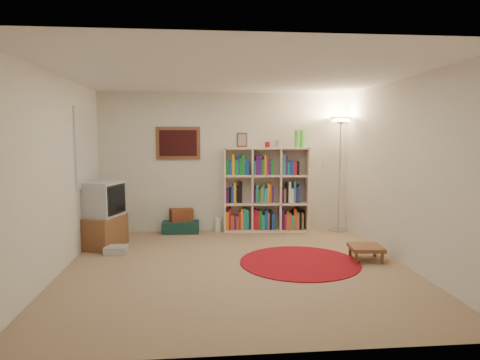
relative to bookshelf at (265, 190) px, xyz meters
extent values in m
cube|color=#967758|center=(-0.70, -2.18, -0.75)|extent=(4.50, 4.50, 0.02)
cube|color=white|center=(-0.70, -2.18, 1.77)|extent=(4.50, 4.50, 0.02)
cube|color=silver|center=(-0.70, 0.08, 0.51)|extent=(4.50, 0.02, 2.50)
cube|color=silver|center=(-0.70, -4.44, 0.51)|extent=(4.50, 0.02, 2.50)
cube|color=silver|center=(-2.96, -2.18, 0.51)|extent=(0.02, 4.50, 2.50)
cube|color=silver|center=(1.56, -2.18, 0.51)|extent=(0.02, 4.50, 2.50)
cube|color=brown|center=(-1.55, 0.05, 0.86)|extent=(0.78, 0.04, 0.58)
cube|color=#3C0C0D|center=(-1.55, 0.03, 0.86)|extent=(0.66, 0.01, 0.46)
cube|color=white|center=(-2.94, -0.88, 0.81)|extent=(0.03, 1.00, 1.20)
cube|color=beige|center=(1.15, 0.06, 0.46)|extent=(0.08, 0.01, 0.12)
cube|color=beige|center=(0.02, -0.01, -0.72)|extent=(1.55, 0.55, 0.03)
cube|color=beige|center=(0.02, -0.01, 0.77)|extent=(1.55, 0.55, 0.03)
cube|color=beige|center=(-0.72, 0.05, 0.02)|extent=(0.07, 0.44, 1.52)
cube|color=beige|center=(0.76, -0.07, 0.02)|extent=(0.07, 0.44, 1.52)
cube|color=beige|center=(0.04, 0.19, 0.02)|extent=(1.52, 0.14, 1.52)
cube|color=beige|center=(-0.23, 0.01, 0.02)|extent=(0.07, 0.41, 1.46)
cube|color=beige|center=(0.27, -0.03, 0.02)|extent=(0.07, 0.41, 1.46)
cube|color=beige|center=(0.02, -0.01, -0.23)|extent=(1.49, 0.53, 0.03)
cube|color=beige|center=(0.02, -0.01, 0.28)|extent=(1.49, 0.53, 0.03)
cube|color=#FBA721|center=(-0.69, 0.00, -0.53)|extent=(0.06, 0.18, 0.33)
cube|color=red|center=(-0.64, 0.00, -0.51)|extent=(0.06, 0.18, 0.39)
cube|color=#DF561B|center=(-0.59, -0.01, -0.57)|extent=(0.06, 0.18, 0.26)
cube|color=#491B6F|center=(-0.54, -0.01, -0.57)|extent=(0.05, 0.18, 0.26)
cube|color=#DF561B|center=(-0.50, -0.01, -0.58)|extent=(0.05, 0.18, 0.24)
cube|color=red|center=(-0.46, -0.02, -0.54)|extent=(0.05, 0.18, 0.32)
cube|color=#FBA721|center=(-0.42, -0.02, -0.51)|extent=(0.06, 0.18, 0.38)
cube|color=teal|center=(-0.37, -0.02, -0.50)|extent=(0.06, 0.18, 0.39)
cube|color=teal|center=(-0.32, -0.03, -0.52)|extent=(0.06, 0.18, 0.36)
cube|color=#491B6F|center=(-0.68, 0.00, -0.09)|extent=(0.06, 0.18, 0.24)
cube|color=black|center=(-0.63, 0.00, -0.07)|extent=(0.06, 0.18, 0.27)
cube|color=#1B49A7|center=(-0.59, -0.01, -0.05)|extent=(0.05, 0.18, 0.32)
cube|color=#FBA721|center=(-0.55, -0.01, -0.03)|extent=(0.06, 0.18, 0.36)
cube|color=black|center=(-0.50, -0.01, -0.07)|extent=(0.06, 0.18, 0.28)
cube|color=black|center=(-0.44, -0.02, -0.02)|extent=(0.06, 0.18, 0.38)
cube|color=#1B8B29|center=(-0.68, 0.00, 0.43)|extent=(0.06, 0.18, 0.30)
cube|color=#1B49A7|center=(-0.63, 0.00, 0.41)|extent=(0.07, 0.18, 0.25)
cube|color=#FBA721|center=(-0.58, -0.01, 0.47)|extent=(0.06, 0.18, 0.38)
cube|color=#1B8B29|center=(-0.52, -0.01, 0.43)|extent=(0.06, 0.18, 0.29)
cube|color=#1B49A7|center=(-0.48, -0.02, 0.46)|extent=(0.04, 0.18, 0.35)
cube|color=#1B8B29|center=(-0.45, -0.02, 0.44)|extent=(0.04, 0.18, 0.31)
cube|color=#1B8B29|center=(-0.40, -0.02, 0.47)|extent=(0.06, 0.18, 0.37)
cube|color=#1B49A7|center=(-0.36, -0.02, 0.43)|extent=(0.04, 0.18, 0.30)
cube|color=#1B49A7|center=(-0.32, -0.03, 0.41)|extent=(0.06, 0.18, 0.25)
cube|color=red|center=(-0.18, -0.04, -0.51)|extent=(0.06, 0.18, 0.37)
cube|color=red|center=(-0.13, -0.04, -0.53)|extent=(0.06, 0.18, 0.34)
cube|color=#1B8B29|center=(-0.08, -0.05, -0.53)|extent=(0.06, 0.18, 0.35)
cube|color=teal|center=(-0.03, -0.05, -0.57)|extent=(0.06, 0.18, 0.26)
cube|color=#1B49A7|center=(0.02, -0.05, -0.52)|extent=(0.06, 0.18, 0.35)
cube|color=#997453|center=(0.06, -0.06, -0.54)|extent=(0.04, 0.18, 0.31)
cube|color=black|center=(0.10, -0.06, -0.52)|extent=(0.05, 0.18, 0.35)
cube|color=#1B49A7|center=(0.15, -0.06, -0.55)|extent=(0.06, 0.18, 0.29)
cube|color=#491B6F|center=(-0.19, -0.04, -0.08)|extent=(0.04, 0.18, 0.26)
cube|color=teal|center=(-0.15, -0.04, -0.05)|extent=(0.05, 0.18, 0.32)
cube|color=#1B8B29|center=(-0.11, -0.04, -0.09)|extent=(0.05, 0.18, 0.24)
cube|color=#997453|center=(-0.07, -0.05, -0.06)|extent=(0.05, 0.18, 0.29)
cube|color=teal|center=(-0.04, -0.05, -0.05)|extent=(0.04, 0.18, 0.32)
cube|color=teal|center=(0.01, -0.05, -0.08)|extent=(0.07, 0.18, 0.26)
cube|color=#FBA721|center=(0.06, -0.06, -0.04)|extent=(0.04, 0.18, 0.34)
cube|color=#DF561B|center=(0.09, -0.06, -0.04)|extent=(0.05, 0.18, 0.34)
cube|color=#491B6F|center=(0.13, -0.06, -0.07)|extent=(0.04, 0.18, 0.28)
cube|color=teal|center=(-0.19, -0.04, 0.41)|extent=(0.04, 0.18, 0.26)
cube|color=#491B6F|center=(-0.15, -0.04, 0.46)|extent=(0.06, 0.18, 0.36)
cube|color=#491B6F|center=(-0.09, -0.05, 0.46)|extent=(0.06, 0.18, 0.34)
cube|color=#1B8B29|center=(-0.04, -0.05, 0.43)|extent=(0.06, 0.18, 0.28)
cube|color=#FBA721|center=(0.00, -0.05, 0.47)|extent=(0.04, 0.18, 0.37)
cube|color=red|center=(0.03, -0.06, 0.45)|extent=(0.05, 0.18, 0.33)
cube|color=#491B6F|center=(0.07, -0.06, 0.41)|extent=(0.05, 0.18, 0.26)
cube|color=#1B8B29|center=(0.12, -0.06, 0.42)|extent=(0.06, 0.18, 0.28)
cube|color=#491B6F|center=(0.32, -0.08, -0.51)|extent=(0.05, 0.18, 0.37)
cube|color=red|center=(0.37, -0.08, -0.56)|extent=(0.05, 0.18, 0.29)
cube|color=#997453|center=(0.40, -0.08, -0.54)|extent=(0.04, 0.18, 0.33)
cube|color=#DF561B|center=(0.45, -0.09, -0.55)|extent=(0.06, 0.18, 0.30)
cube|color=teal|center=(0.50, -0.09, -0.57)|extent=(0.06, 0.18, 0.26)
cube|color=#DF561B|center=(0.55, -0.10, -0.52)|extent=(0.05, 0.18, 0.36)
cube|color=#997453|center=(0.59, -0.10, -0.55)|extent=(0.06, 0.18, 0.30)
cube|color=black|center=(0.64, -0.10, -0.58)|extent=(0.05, 0.18, 0.24)
cube|color=#997453|center=(0.68, -0.11, -0.56)|extent=(0.05, 0.18, 0.28)
cube|color=#491B6F|center=(0.32, -0.08, -0.08)|extent=(0.05, 0.18, 0.25)
cube|color=#997453|center=(0.35, -0.08, -0.08)|extent=(0.04, 0.18, 0.25)
cube|color=black|center=(0.39, -0.08, -0.03)|extent=(0.05, 0.18, 0.35)
cube|color=white|center=(0.44, -0.09, -0.02)|extent=(0.05, 0.18, 0.37)
cube|color=white|center=(0.48, -0.09, -0.08)|extent=(0.06, 0.18, 0.25)
cube|color=teal|center=(0.53, -0.09, -0.01)|extent=(0.05, 0.18, 0.39)
cube|color=#491B6F|center=(0.57, -0.10, -0.07)|extent=(0.05, 0.18, 0.28)
cube|color=#1B49A7|center=(0.61, -0.10, -0.05)|extent=(0.05, 0.18, 0.32)
cube|color=teal|center=(0.33, -0.08, 0.47)|extent=(0.07, 0.18, 0.38)
cube|color=#491B6F|center=(0.38, -0.08, 0.46)|extent=(0.04, 0.18, 0.35)
cube|color=teal|center=(0.41, -0.09, 0.40)|extent=(0.04, 0.18, 0.24)
cube|color=#1B49A7|center=(0.44, -0.09, 0.42)|extent=(0.05, 0.18, 0.26)
cube|color=#1B49A7|center=(0.48, -0.09, 0.41)|extent=(0.05, 0.18, 0.25)
cube|color=red|center=(0.53, -0.09, 0.41)|extent=(0.07, 0.18, 0.26)
cube|color=black|center=(0.58, -0.10, 0.41)|extent=(0.05, 0.18, 0.25)
cube|color=brown|center=(-0.41, 0.04, 0.92)|extent=(0.19, 0.04, 0.26)
cube|color=#A7968B|center=(-0.41, 0.03, 0.92)|extent=(0.14, 0.02, 0.21)
cylinder|color=#B51020|center=(0.04, -0.01, 0.83)|extent=(0.09, 0.09, 0.10)
cylinder|color=silver|center=(0.22, -0.03, 0.85)|extent=(0.08, 0.08, 0.12)
cylinder|color=#5CC64C|center=(0.56, -0.10, 0.94)|extent=(0.09, 0.09, 0.30)
cylinder|color=#5CC64C|center=(0.67, -0.03, 0.94)|extent=(0.09, 0.09, 0.30)
cylinder|color=silver|center=(1.34, -0.17, -0.72)|extent=(0.38, 0.38, 0.03)
cylinder|color=silver|center=(1.34, -0.17, 0.26)|extent=(0.03, 0.03, 1.92)
cone|color=silver|center=(1.34, -0.17, 1.25)|extent=(0.46, 0.46, 0.15)
cylinder|color=#FFD88C|center=(1.34, -0.17, 1.25)|extent=(0.37, 0.37, 0.02)
cylinder|color=black|center=(0.61, 0.03, -0.72)|extent=(0.22, 0.22, 0.03)
cylinder|color=black|center=(0.61, 0.03, -0.63)|extent=(0.04, 0.04, 0.15)
cylinder|color=black|center=(0.61, 0.01, -0.51)|extent=(0.36, 0.14, 0.36)
cube|color=brown|center=(-2.69, -0.93, -0.49)|extent=(0.70, 0.83, 0.49)
cube|color=#B3B3B8|center=(-2.69, -0.93, 0.02)|extent=(0.66, 0.72, 0.54)
cube|color=black|center=(-2.45, -1.01, 0.02)|extent=(0.18, 0.49, 0.45)
cube|color=black|center=(-2.45, -1.01, 0.02)|extent=(0.16, 0.43, 0.39)
cube|color=#B3B3B8|center=(-2.42, -1.33, -0.68)|extent=(0.33, 0.27, 0.11)
cube|color=#133530|center=(-1.52, -0.02, -0.63)|extent=(0.66, 0.44, 0.21)
cube|color=#5F2B17|center=(-1.52, 0.01, -0.42)|extent=(0.45, 0.37, 0.22)
cylinder|color=white|center=(-0.86, -0.01, -0.62)|extent=(0.12, 0.12, 0.24)
cylinder|color=maroon|center=(0.17, -2.04, -0.73)|extent=(1.64, 1.64, 0.01)
cube|color=brown|center=(1.13, -2.00, -0.56)|extent=(0.49, 0.49, 0.05)
cube|color=brown|center=(0.93, -2.16, -0.66)|extent=(0.04, 0.04, 0.16)
cube|color=brown|center=(1.28, -2.20, -0.66)|extent=(0.04, 0.04, 0.16)
cube|color=brown|center=(0.97, -1.81, -0.66)|extent=(0.04, 0.04, 0.16)
cube|color=brown|center=(1.32, -1.85, -0.66)|extent=(0.04, 0.04, 0.16)
camera|label=1|loc=(-1.18, -7.64, 1.00)|focal=32.00mm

